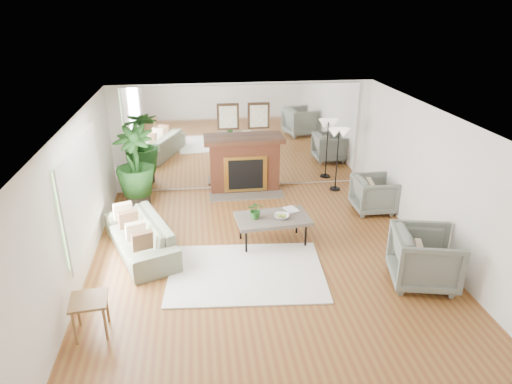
{
  "coord_description": "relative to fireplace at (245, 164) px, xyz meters",
  "views": [
    {
      "loc": [
        -1.08,
        -6.72,
        4.21
      ],
      "look_at": [
        -0.09,
        0.6,
        1.08
      ],
      "focal_mm": 32.0,
      "sensor_mm": 36.0,
      "label": 1
    }
  ],
  "objects": [
    {
      "name": "ground",
      "position": [
        0.0,
        -3.26,
        -0.66
      ],
      "size": [
        7.0,
        7.0,
        0.0
      ],
      "primitive_type": "plane",
      "color": "brown",
      "rests_on": "ground"
    },
    {
      "name": "wall_left",
      "position": [
        -2.99,
        -3.26,
        0.59
      ],
      "size": [
        0.02,
        7.0,
        2.5
      ],
      "primitive_type": "cube",
      "color": "white",
      "rests_on": "ground"
    },
    {
      "name": "wall_right",
      "position": [
        2.99,
        -3.26,
        0.59
      ],
      "size": [
        0.02,
        7.0,
        2.5
      ],
      "primitive_type": "cube",
      "color": "white",
      "rests_on": "ground"
    },
    {
      "name": "wall_back",
      "position": [
        0.0,
        0.23,
        0.59
      ],
      "size": [
        6.0,
        0.02,
        2.5
      ],
      "primitive_type": "cube",
      "color": "white",
      "rests_on": "ground"
    },
    {
      "name": "mirror_panel",
      "position": [
        0.0,
        0.21,
        0.59
      ],
      "size": [
        5.4,
        0.04,
        2.4
      ],
      "primitive_type": "cube",
      "color": "silver",
      "rests_on": "wall_back"
    },
    {
      "name": "window_panel",
      "position": [
        -2.96,
        -2.86,
        0.69
      ],
      "size": [
        0.04,
        2.4,
        1.5
      ],
      "primitive_type": "cube",
      "color": "#B2E09E",
      "rests_on": "wall_left"
    },
    {
      "name": "fireplace",
      "position": [
        0.0,
        0.0,
        0.0
      ],
      "size": [
        1.85,
        0.83,
        2.05
      ],
      "color": "brown",
      "rests_on": "ground"
    },
    {
      "name": "area_rug",
      "position": [
        -0.38,
        -3.55,
        -0.65
      ],
      "size": [
        2.7,
        2.03,
        0.03
      ],
      "primitive_type": "cube",
      "rotation": [
        0.0,
        0.0,
        -0.08
      ],
      "color": "white",
      "rests_on": "ground"
    },
    {
      "name": "coffee_table",
      "position": [
        0.23,
        -2.59,
        -0.17
      ],
      "size": [
        1.39,
        0.88,
        0.53
      ],
      "rotation": [
        0.0,
        0.0,
        0.08
      ],
      "color": "#5B5347",
      "rests_on": "ground"
    },
    {
      "name": "sofa",
      "position": [
        -2.17,
        -2.58,
        -0.35
      ],
      "size": [
        1.52,
        2.25,
        0.61
      ],
      "primitive_type": "imported",
      "rotation": [
        0.0,
        0.0,
        -1.2
      ],
      "color": "slate",
      "rests_on": "ground"
    },
    {
      "name": "armchair_back",
      "position": [
        2.6,
        -1.49,
        -0.28
      ],
      "size": [
        0.85,
        0.83,
        0.77
      ],
      "primitive_type": "imported",
      "rotation": [
        0.0,
        0.0,
        1.56
      ],
      "color": "slate",
      "rests_on": "ground"
    },
    {
      "name": "armchair_front",
      "position": [
        2.39,
        -4.19,
        -0.2
      ],
      "size": [
        1.2,
        1.18,
        0.91
      ],
      "primitive_type": "imported",
      "rotation": [
        0.0,
        0.0,
        1.34
      ],
      "color": "slate",
      "rests_on": "ground"
    },
    {
      "name": "side_table",
      "position": [
        -2.61,
        -4.73,
        -0.2
      ],
      "size": [
        0.53,
        0.53,
        0.55
      ],
      "rotation": [
        0.0,
        0.0,
        0.1
      ],
      "color": "brown",
      "rests_on": "ground"
    },
    {
      "name": "potted_ficus",
      "position": [
        -2.42,
        -0.51,
        0.29
      ],
      "size": [
        1.04,
        1.04,
        1.77
      ],
      "color": "black",
      "rests_on": "ground"
    },
    {
      "name": "floor_lamp",
      "position": [
        2.14,
        -0.24,
        0.62
      ],
      "size": [
        0.49,
        0.27,
        1.5
      ],
      "color": "black",
      "rests_on": "ground"
    },
    {
      "name": "tabletop_plant",
      "position": [
        -0.08,
        -2.6,
        0.04
      ],
      "size": [
        0.34,
        0.31,
        0.33
      ],
      "primitive_type": "imported",
      "rotation": [
        0.0,
        0.0,
        -0.19
      ],
      "color": "#286224",
      "rests_on": "coffee_table"
    },
    {
      "name": "fruit_bowl",
      "position": [
        0.38,
        -2.65,
        -0.09
      ],
      "size": [
        0.34,
        0.34,
        0.07
      ],
      "primitive_type": "imported",
      "rotation": [
        0.0,
        0.0,
        -0.28
      ],
      "color": "brown",
      "rests_on": "coffee_table"
    },
    {
      "name": "book",
      "position": [
        0.52,
        -2.38,
        -0.12
      ],
      "size": [
        0.3,
        0.35,
        0.02
      ],
      "primitive_type": "imported",
      "rotation": [
        0.0,
        0.0,
        0.33
      ],
      "color": "brown",
      "rests_on": "coffee_table"
    }
  ]
}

